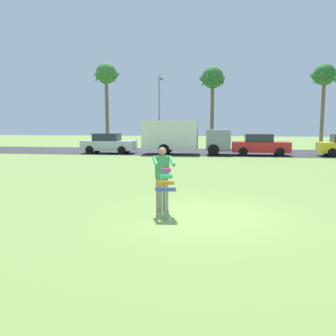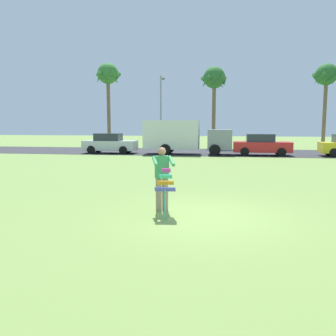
{
  "view_description": "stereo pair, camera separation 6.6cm",
  "coord_description": "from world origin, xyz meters",
  "px_view_note": "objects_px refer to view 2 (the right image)",
  "views": [
    {
      "loc": [
        0.5,
        -8.9,
        2.35
      ],
      "look_at": [
        -1.15,
        1.4,
        1.05
      ],
      "focal_mm": 37.95,
      "sensor_mm": 36.0,
      "label": 1
    },
    {
      "loc": [
        0.56,
        -8.89,
        2.35
      ],
      "look_at": [
        -1.15,
        1.4,
        1.05
      ],
      "focal_mm": 37.95,
      "sensor_mm": 36.0,
      "label": 2
    }
  ],
  "objects_px": {
    "parked_car_red": "(262,145)",
    "palm_tree_right_near": "(214,81)",
    "parked_truck_grey_van": "(182,136)",
    "streetlight_pole": "(161,107)",
    "person_kite_flyer": "(162,176)",
    "parked_car_silver": "(110,144)",
    "kite_held": "(165,185)",
    "palm_tree_left_near": "(108,77)",
    "palm_tree_centre_far": "(326,78)"
  },
  "relations": [
    {
      "from": "parked_car_silver",
      "to": "parked_car_red",
      "type": "height_order",
      "value": "same"
    },
    {
      "from": "palm_tree_centre_far",
      "to": "parked_truck_grey_van",
      "type": "bearing_deg",
      "value": -141.76
    },
    {
      "from": "parked_car_silver",
      "to": "parked_car_red",
      "type": "bearing_deg",
      "value": 0.0
    },
    {
      "from": "kite_held",
      "to": "parked_car_silver",
      "type": "xyz_separation_m",
      "value": [
        -7.77,
        18.66,
        -0.06
      ]
    },
    {
      "from": "kite_held",
      "to": "parked_truck_grey_van",
      "type": "distance_m",
      "value": 18.77
    },
    {
      "from": "person_kite_flyer",
      "to": "parked_truck_grey_van",
      "type": "relative_size",
      "value": 0.26
    },
    {
      "from": "parked_truck_grey_van",
      "to": "streetlight_pole",
      "type": "bearing_deg",
      "value": 111.99
    },
    {
      "from": "person_kite_flyer",
      "to": "parked_truck_grey_van",
      "type": "bearing_deg",
      "value": 95.43
    },
    {
      "from": "parked_car_red",
      "to": "palm_tree_left_near",
      "type": "bearing_deg",
      "value": 151.11
    },
    {
      "from": "palm_tree_left_near",
      "to": "palm_tree_centre_far",
      "type": "bearing_deg",
      "value": 5.46
    },
    {
      "from": "parked_car_red",
      "to": "palm_tree_right_near",
      "type": "height_order",
      "value": "palm_tree_right_near"
    },
    {
      "from": "palm_tree_right_near",
      "to": "streetlight_pole",
      "type": "height_order",
      "value": "palm_tree_right_near"
    },
    {
      "from": "palm_tree_left_near",
      "to": "streetlight_pole",
      "type": "height_order",
      "value": "palm_tree_left_near"
    },
    {
      "from": "parked_truck_grey_van",
      "to": "streetlight_pole",
      "type": "height_order",
      "value": "streetlight_pole"
    },
    {
      "from": "palm_tree_right_near",
      "to": "streetlight_pole",
      "type": "distance_m",
      "value": 5.76
    },
    {
      "from": "parked_car_silver",
      "to": "streetlight_pole",
      "type": "bearing_deg",
      "value": 70.17
    },
    {
      "from": "palm_tree_centre_far",
      "to": "streetlight_pole",
      "type": "height_order",
      "value": "palm_tree_centre_far"
    },
    {
      "from": "palm_tree_centre_far",
      "to": "palm_tree_left_near",
      "type": "bearing_deg",
      "value": -174.54
    },
    {
      "from": "palm_tree_centre_far",
      "to": "parked_car_silver",
      "type": "bearing_deg",
      "value": -151.58
    },
    {
      "from": "palm_tree_centre_far",
      "to": "palm_tree_right_near",
      "type": "bearing_deg",
      "value": -169.71
    },
    {
      "from": "palm_tree_right_near",
      "to": "streetlight_pole",
      "type": "xyz_separation_m",
      "value": [
        -5.16,
        -0.5,
        -2.5
      ]
    },
    {
      "from": "streetlight_pole",
      "to": "parked_truck_grey_van",
      "type": "bearing_deg",
      "value": -68.01
    },
    {
      "from": "parked_truck_grey_van",
      "to": "person_kite_flyer",
      "type": "bearing_deg",
      "value": -84.57
    },
    {
      "from": "person_kite_flyer",
      "to": "parked_car_silver",
      "type": "distance_m",
      "value": 19.52
    },
    {
      "from": "person_kite_flyer",
      "to": "palm_tree_centre_far",
      "type": "bearing_deg",
      "value": 68.41
    },
    {
      "from": "person_kite_flyer",
      "to": "kite_held",
      "type": "bearing_deg",
      "value": -72.41
    },
    {
      "from": "kite_held",
      "to": "parked_car_red",
      "type": "height_order",
      "value": "parked_car_red"
    },
    {
      "from": "parked_truck_grey_van",
      "to": "parked_car_red",
      "type": "xyz_separation_m",
      "value": [
        5.97,
        -0.0,
        -0.64
      ]
    },
    {
      "from": "parked_truck_grey_van",
      "to": "palm_tree_left_near",
      "type": "height_order",
      "value": "palm_tree_left_near"
    },
    {
      "from": "parked_car_silver",
      "to": "parked_truck_grey_van",
      "type": "xyz_separation_m",
      "value": [
        5.85,
        0.0,
        0.64
      ]
    },
    {
      "from": "palm_tree_left_near",
      "to": "palm_tree_right_near",
      "type": "xyz_separation_m",
      "value": [
        10.71,
        0.1,
        -0.56
      ]
    },
    {
      "from": "parked_truck_grey_van",
      "to": "palm_tree_right_near",
      "type": "bearing_deg",
      "value": 75.76
    },
    {
      "from": "parked_car_red",
      "to": "palm_tree_right_near",
      "type": "bearing_deg",
      "value": 115.53
    },
    {
      "from": "kite_held",
      "to": "parked_truck_grey_van",
      "type": "relative_size",
      "value": 0.18
    },
    {
      "from": "parked_car_silver",
      "to": "streetlight_pole",
      "type": "relative_size",
      "value": 0.6
    },
    {
      "from": "kite_held",
      "to": "palm_tree_left_near",
      "type": "bearing_deg",
      "value": 111.57
    },
    {
      "from": "parked_car_red",
      "to": "kite_held",
      "type": "bearing_deg",
      "value": -102.24
    },
    {
      "from": "kite_held",
      "to": "streetlight_pole",
      "type": "height_order",
      "value": "streetlight_pole"
    },
    {
      "from": "palm_tree_left_near",
      "to": "streetlight_pole",
      "type": "relative_size",
      "value": 1.21
    },
    {
      "from": "palm_tree_left_near",
      "to": "parked_car_red",
      "type": "bearing_deg",
      "value": -28.89
    },
    {
      "from": "kite_held",
      "to": "palm_tree_centre_far",
      "type": "relative_size",
      "value": 0.15
    },
    {
      "from": "parked_car_silver",
      "to": "streetlight_pole",
      "type": "distance_m",
      "value": 8.75
    },
    {
      "from": "palm_tree_right_near",
      "to": "streetlight_pole",
      "type": "bearing_deg",
      "value": -174.43
    },
    {
      "from": "kite_held",
      "to": "palm_tree_right_near",
      "type": "distance_m",
      "value": 27.41
    },
    {
      "from": "parked_truck_grey_van",
      "to": "palm_tree_left_near",
      "type": "relative_size",
      "value": 0.79
    },
    {
      "from": "parked_car_silver",
      "to": "palm_tree_right_near",
      "type": "xyz_separation_m",
      "value": [
        7.92,
        8.16,
        5.72
      ]
    },
    {
      "from": "person_kite_flyer",
      "to": "parked_car_red",
      "type": "distance_m",
      "value": 18.5
    },
    {
      "from": "person_kite_flyer",
      "to": "parked_car_silver",
      "type": "bearing_deg",
      "value": 112.79
    },
    {
      "from": "person_kite_flyer",
      "to": "palm_tree_right_near",
      "type": "xyz_separation_m",
      "value": [
        0.36,
        26.16,
        5.54
      ]
    },
    {
      "from": "person_kite_flyer",
      "to": "parked_truck_grey_van",
      "type": "xyz_separation_m",
      "value": [
        -1.71,
        18.0,
        0.46
      ]
    }
  ]
}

